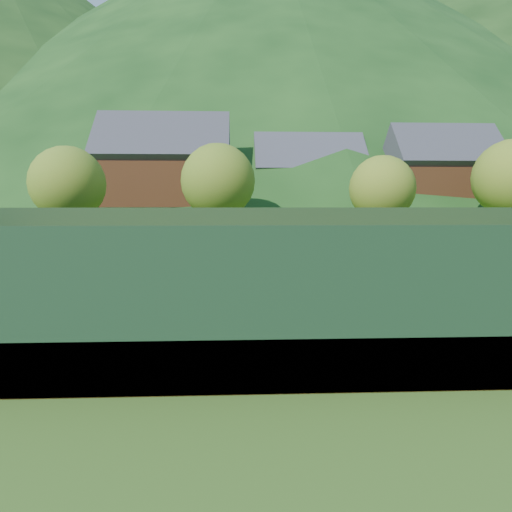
{
  "coord_description": "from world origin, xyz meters",
  "views": [
    {
      "loc": [
        -2.49,
        -19.76,
        3.42
      ],
      "look_at": [
        -1.61,
        0.0,
        1.06
      ],
      "focal_mm": 32.0,
      "sensor_mm": 36.0,
      "label": 1
    }
  ],
  "objects_px": {
    "student_a": "(345,260)",
    "ball_hopper": "(47,284)",
    "chalet_mid": "(308,188)",
    "student_d": "(442,258)",
    "tennis_net": "(292,268)",
    "student_b": "(342,258)",
    "chalet_left": "(165,181)",
    "coach": "(264,270)",
    "student_c": "(440,257)",
    "chalet_right": "(440,185)"
  },
  "relations": [
    {
      "from": "student_a",
      "to": "student_d",
      "type": "height_order",
      "value": "student_d"
    },
    {
      "from": "chalet_left",
      "to": "chalet_right",
      "type": "distance_m",
      "value": 30.0
    },
    {
      "from": "student_b",
      "to": "student_c",
      "type": "bearing_deg",
      "value": -153.72
    },
    {
      "from": "student_b",
      "to": "chalet_right",
      "type": "bearing_deg",
      "value": -99.8
    },
    {
      "from": "coach",
      "to": "ball_hopper",
      "type": "bearing_deg",
      "value": 172.93
    },
    {
      "from": "student_a",
      "to": "student_c",
      "type": "distance_m",
      "value": 4.69
    },
    {
      "from": "student_c",
      "to": "chalet_mid",
      "type": "distance_m",
      "value": 32.46
    },
    {
      "from": "student_d",
      "to": "chalet_mid",
      "type": "bearing_deg",
      "value": -108.42
    },
    {
      "from": "student_b",
      "to": "tennis_net",
      "type": "bearing_deg",
      "value": 51.22
    },
    {
      "from": "student_a",
      "to": "chalet_left",
      "type": "relative_size",
      "value": 0.09
    },
    {
      "from": "tennis_net",
      "to": "chalet_left",
      "type": "relative_size",
      "value": 0.87
    },
    {
      "from": "coach",
      "to": "chalet_right",
      "type": "distance_m",
      "value": 40.01
    },
    {
      "from": "ball_hopper",
      "to": "chalet_left",
      "type": "xyz_separation_m",
      "value": [
        -1.38,
        34.88,
        4.88
      ]
    },
    {
      "from": "tennis_net",
      "to": "coach",
      "type": "bearing_deg",
      "value": -112.88
    },
    {
      "from": "coach",
      "to": "student_b",
      "type": "xyz_separation_m",
      "value": [
        4.03,
        4.93,
        -0.18
      ]
    },
    {
      "from": "student_b",
      "to": "student_d",
      "type": "xyz_separation_m",
      "value": [
        4.79,
        -0.06,
        -0.01
      ]
    },
    {
      "from": "coach",
      "to": "student_a",
      "type": "bearing_deg",
      "value": 32.3
    },
    {
      "from": "student_a",
      "to": "student_d",
      "type": "bearing_deg",
      "value": -171.3
    },
    {
      "from": "coach",
      "to": "student_d",
      "type": "relative_size",
      "value": 1.26
    },
    {
      "from": "chalet_mid",
      "to": "student_a",
      "type": "bearing_deg",
      "value": -95.74
    },
    {
      "from": "student_b",
      "to": "student_c",
      "type": "xyz_separation_m",
      "value": [
        4.87,
        0.4,
        -0.0
      ]
    },
    {
      "from": "student_b",
      "to": "chalet_mid",
      "type": "xyz_separation_m",
      "value": [
        3.44,
        32.55,
        4.22
      ]
    },
    {
      "from": "student_b",
      "to": "ball_hopper",
      "type": "xyz_separation_m",
      "value": [
        -11.18,
        -6.33,
        0.0
      ]
    },
    {
      "from": "chalet_left",
      "to": "tennis_net",
      "type": "bearing_deg",
      "value": -71.57
    },
    {
      "from": "student_c",
      "to": "tennis_net",
      "type": "bearing_deg",
      "value": 5.68
    },
    {
      "from": "student_b",
      "to": "student_a",
      "type": "bearing_deg",
      "value": -116.47
    },
    {
      "from": "student_b",
      "to": "chalet_mid",
      "type": "distance_m",
      "value": 33.0
    },
    {
      "from": "student_d",
      "to": "tennis_net",
      "type": "height_order",
      "value": "student_d"
    },
    {
      "from": "student_d",
      "to": "chalet_right",
      "type": "bearing_deg",
      "value": -134.64
    },
    {
      "from": "tennis_net",
      "to": "student_d",
      "type": "bearing_deg",
      "value": 10.71
    },
    {
      "from": "chalet_mid",
      "to": "tennis_net",
      "type": "bearing_deg",
      "value": -100.01
    },
    {
      "from": "ball_hopper",
      "to": "chalet_mid",
      "type": "bearing_deg",
      "value": 69.39
    },
    {
      "from": "student_c",
      "to": "tennis_net",
      "type": "xyz_separation_m",
      "value": [
        -7.43,
        -1.85,
        -0.24
      ]
    },
    {
      "from": "chalet_mid",
      "to": "ball_hopper",
      "type": "bearing_deg",
      "value": -110.61
    },
    {
      "from": "chalet_right",
      "to": "tennis_net",
      "type": "bearing_deg",
      "value": -123.69
    },
    {
      "from": "coach",
      "to": "student_d",
      "type": "xyz_separation_m",
      "value": [
        8.81,
        4.87,
        -0.19
      ]
    },
    {
      "from": "chalet_right",
      "to": "chalet_mid",
      "type": "bearing_deg",
      "value": 164.05
    },
    {
      "from": "student_a",
      "to": "student_b",
      "type": "relative_size",
      "value": 0.87
    },
    {
      "from": "coach",
      "to": "tennis_net",
      "type": "xyz_separation_m",
      "value": [
        1.47,
        3.48,
        -0.43
      ]
    },
    {
      "from": "chalet_left",
      "to": "student_d",
      "type": "bearing_deg",
      "value": -58.77
    },
    {
      "from": "student_b",
      "to": "chalet_left",
      "type": "bearing_deg",
      "value": -44.63
    },
    {
      "from": "ball_hopper",
      "to": "chalet_right",
      "type": "distance_m",
      "value": 45.35
    },
    {
      "from": "tennis_net",
      "to": "chalet_right",
      "type": "height_order",
      "value": "chalet_right"
    },
    {
      "from": "ball_hopper",
      "to": "chalet_mid",
      "type": "xyz_separation_m",
      "value": [
        14.62,
        38.88,
        4.22
      ]
    },
    {
      "from": "student_a",
      "to": "ball_hopper",
      "type": "xyz_separation_m",
      "value": [
        -11.37,
        -6.5,
        0.1
      ]
    },
    {
      "from": "student_c",
      "to": "student_d",
      "type": "relative_size",
      "value": 1.0
    },
    {
      "from": "chalet_left",
      "to": "student_b",
      "type": "bearing_deg",
      "value": -66.26
    },
    {
      "from": "student_b",
      "to": "chalet_right",
      "type": "distance_m",
      "value": 33.75
    },
    {
      "from": "coach",
      "to": "chalet_right",
      "type": "height_order",
      "value": "chalet_right"
    },
    {
      "from": "chalet_mid",
      "to": "coach",
      "type": "bearing_deg",
      "value": -101.27
    }
  ]
}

